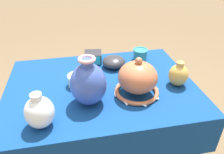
% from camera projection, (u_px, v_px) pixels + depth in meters
% --- Properties ---
extents(display_table, '(1.05, 0.77, 0.72)m').
position_uv_depth(display_table, '(102.00, 97.00, 1.26)').
color(display_table, '#38383D').
rests_on(display_table, ground_plane).
extents(vase_tall_bulbous, '(0.18, 0.18, 0.25)m').
position_uv_depth(vase_tall_bulbous, '(88.00, 84.00, 1.04)').
color(vase_tall_bulbous, '#3851A8').
rests_on(vase_tall_bulbous, display_table).
extents(vase_dome_bell, '(0.25, 0.25, 0.21)m').
position_uv_depth(vase_dome_bell, '(137.00, 79.00, 1.11)').
color(vase_dome_bell, '#BC6642').
rests_on(vase_dome_bell, display_table).
extents(mosaic_tile_box, '(0.12, 0.12, 0.07)m').
position_uv_depth(mosaic_tile_box, '(93.00, 57.00, 1.45)').
color(mosaic_tile_box, '#232328').
rests_on(mosaic_tile_box, display_table).
extents(jar_round_ochre, '(0.11, 0.11, 0.14)m').
position_uv_depth(jar_round_ochre, '(178.00, 75.00, 1.20)').
color(jar_round_ochre, gold).
rests_on(jar_round_ochre, display_table).
extents(cup_wide_teal, '(0.10, 0.10, 0.07)m').
position_uv_depth(cup_wide_teal, '(140.00, 54.00, 1.47)').
color(cup_wide_teal, teal).
rests_on(cup_wide_teal, display_table).
extents(jar_round_porcelain, '(0.13, 0.13, 0.17)m').
position_uv_depth(jar_round_porcelain, '(40.00, 112.00, 0.92)').
color(jar_round_porcelain, white).
rests_on(jar_round_porcelain, display_table).
extents(pot_squat_celadon, '(0.11, 0.11, 0.06)m').
position_uv_depth(pot_squat_celadon, '(78.00, 80.00, 1.21)').
color(pot_squat_celadon, '#A8CCB7').
rests_on(pot_squat_celadon, display_table).
extents(bowl_shallow_charcoal, '(0.15, 0.15, 0.07)m').
position_uv_depth(bowl_shallow_charcoal, '(114.00, 62.00, 1.39)').
color(bowl_shallow_charcoal, '#2D2D33').
rests_on(bowl_shallow_charcoal, display_table).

